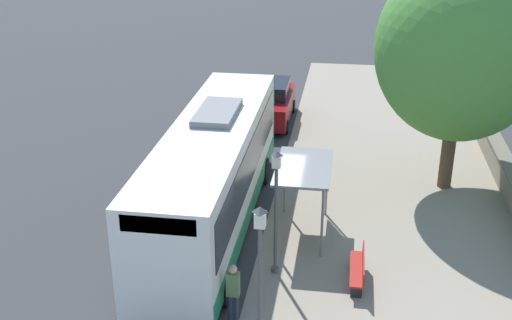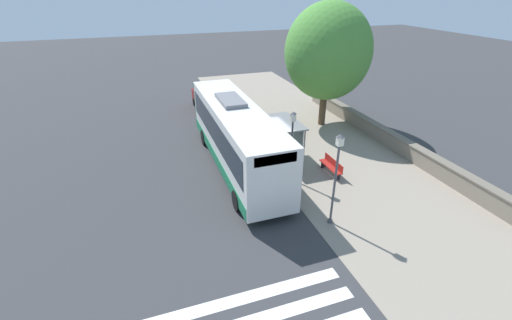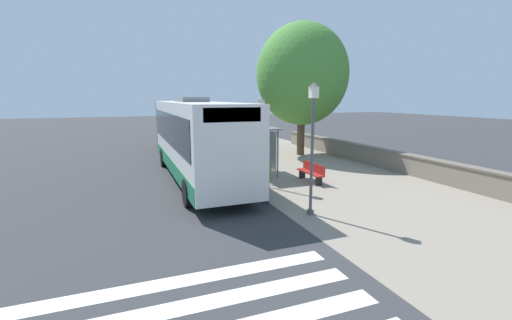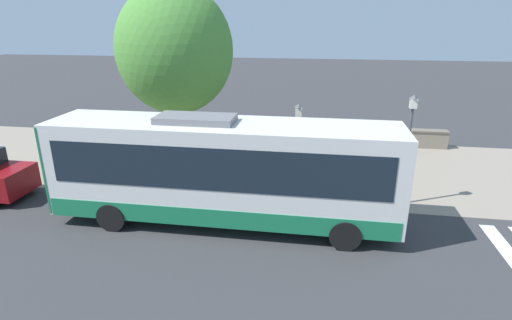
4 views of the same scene
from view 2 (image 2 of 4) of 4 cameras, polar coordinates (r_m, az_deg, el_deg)
The scene contains 11 objects.
ground_plane at distance 20.35m, azimuth 1.56°, elevation -0.68°, with size 120.00×120.00×0.00m, color #353538.
sidewalk_plaza at distance 22.17m, azimuth 12.53°, elevation 1.15°, with size 9.00×44.00×0.02m.
stone_wall at distance 24.22m, azimuth 20.93°, elevation 3.57°, with size 0.60×20.00×1.03m.
bus at distance 19.28m, azimuth -3.41°, elevation 4.20°, with size 2.61×11.83×3.87m.
bus_shelter at distance 20.26m, azimuth 5.00°, elevation 5.38°, with size 1.73×3.07×2.42m.
pedestrian at distance 16.17m, azimuth 6.85°, elevation -4.78°, with size 0.34×0.23×1.73m.
bench at distance 19.57m, azimuth 12.48°, elevation -0.99°, with size 0.40×1.90×0.88m.
street_lamp_near at distance 17.83m, azimuth 5.99°, elevation 3.25°, with size 0.28×0.28×3.90m.
street_lamp_far at distance 14.60m, azimuth 13.19°, elevation -2.14°, with size 0.28×0.28×4.32m.
shade_tree at distance 25.25m, azimuth 11.90°, elevation 17.20°, with size 6.01×6.01×8.65m.
parked_car_behind_bus at distance 29.42m, azimuth -8.09°, elevation 10.10°, with size 2.00×4.60×1.95m.
Camera 2 is at (6.38, 16.77, 9.60)m, focal length 24.00 mm.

